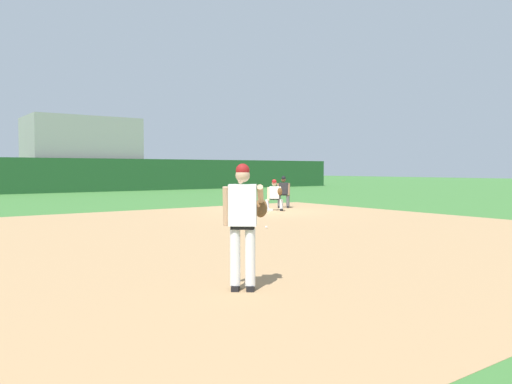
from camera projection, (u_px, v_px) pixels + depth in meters
ground_plane at (267, 211)px, 21.05m from camera, size 160.00×160.00×0.00m
infield_dirt_patch at (261, 231)px, 14.16m from camera, size 18.00×18.00×0.01m
first_base_bag at (267, 210)px, 21.05m from camera, size 0.38×0.38×0.09m
baseball at (266, 227)px, 14.94m from camera, size 0.07×0.07×0.07m
pitcher at (244, 219)px, 7.26m from camera, size 0.85×0.54×1.86m
first_baseman at (275, 194)px, 21.11m from camera, size 0.71×1.09×1.34m
baserunner at (240, 194)px, 20.02m from camera, size 0.49×0.62×1.46m
umpire at (284, 191)px, 22.75m from camera, size 0.68×0.66×1.46m
outfield_wall at (96, 175)px, 38.80m from camera, size 48.00×0.50×2.60m
stadium_seating_block at (82, 154)px, 41.75m from camera, size 8.57×5.90×6.00m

